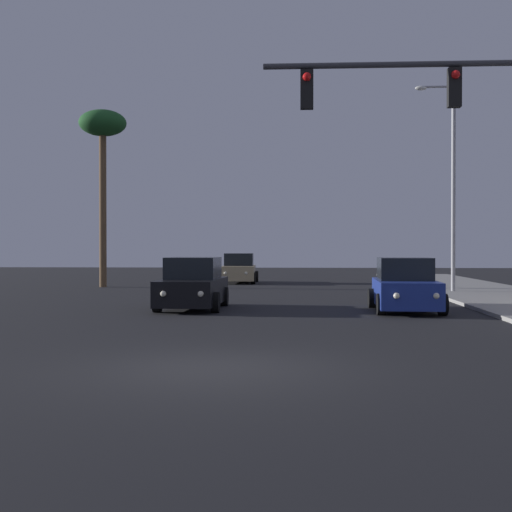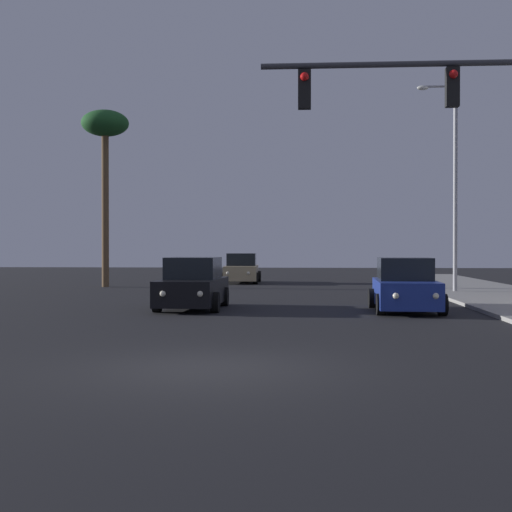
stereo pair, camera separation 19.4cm
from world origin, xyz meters
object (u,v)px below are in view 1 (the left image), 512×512
at_px(car_black, 193,286).
at_px(palm_tree_mid, 103,133).
at_px(traffic_light_mast, 474,130).
at_px(car_blue, 405,287).
at_px(street_lamp, 450,176).
at_px(car_tan, 239,269).

bearing_deg(car_black, palm_tree_mid, -61.38).
relative_size(car_black, traffic_light_mast, 0.63).
bearing_deg(traffic_light_mast, car_blue, 96.59).
xyz_separation_m(traffic_light_mast, street_lamp, (2.54, 14.67, 0.42)).
bearing_deg(car_tan, car_blue, 108.54).
xyz_separation_m(street_lamp, palm_tree_mid, (-16.50, 4.33, 2.69)).
relative_size(car_tan, palm_tree_mid, 0.48).
height_order(traffic_light_mast, palm_tree_mid, palm_tree_mid).
xyz_separation_m(car_blue, car_tan, (-6.73, 17.76, 0.00)).
bearing_deg(street_lamp, car_black, -140.26).
distance_m(car_black, traffic_light_mast, 10.56).
bearing_deg(car_black, car_tan, -88.74).
distance_m(car_tan, street_lamp, 14.09).
bearing_deg(car_tan, palm_tree_mid, 33.12).
relative_size(car_black, palm_tree_mid, 0.48).
bearing_deg(street_lamp, car_blue, -110.14).
bearing_deg(palm_tree_mid, traffic_light_mast, -53.71).
xyz_separation_m(car_tan, palm_tree_mid, (-6.55, -4.64, 7.05)).
distance_m(car_tan, palm_tree_mid, 10.68).
bearing_deg(car_tan, car_black, 87.65).
relative_size(car_blue, palm_tree_mid, 0.48).
bearing_deg(palm_tree_mid, street_lamp, -14.72).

